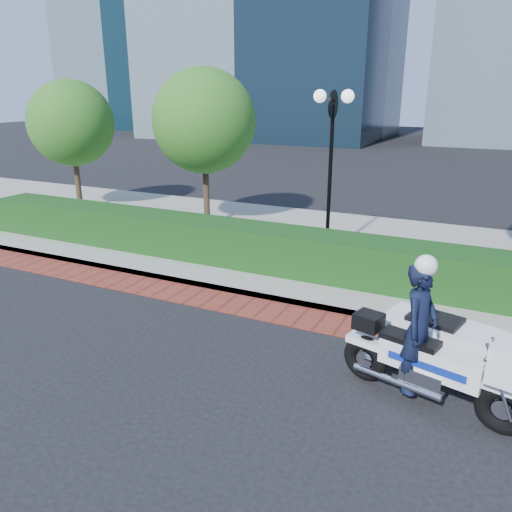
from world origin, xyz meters
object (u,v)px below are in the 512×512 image
at_px(tree_b, 204,121).
at_px(police_motorcycle, 434,344).
at_px(lamppost, 331,148).
at_px(tree_a, 71,123).

relative_size(tree_b, police_motorcycle, 1.80).
xyz_separation_m(lamppost, tree_b, (-4.50, 1.30, 0.48)).
height_order(lamppost, tree_a, tree_a).
relative_size(tree_a, police_motorcycle, 1.69).
height_order(tree_a, tree_b, tree_b).
bearing_deg(tree_b, lamppost, -16.11).
bearing_deg(lamppost, police_motorcycle, -57.34).
relative_size(tree_a, tree_b, 0.94).
bearing_deg(tree_b, tree_a, 180.00).
xyz_separation_m(tree_b, police_motorcycle, (7.84, -6.51, -2.67)).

